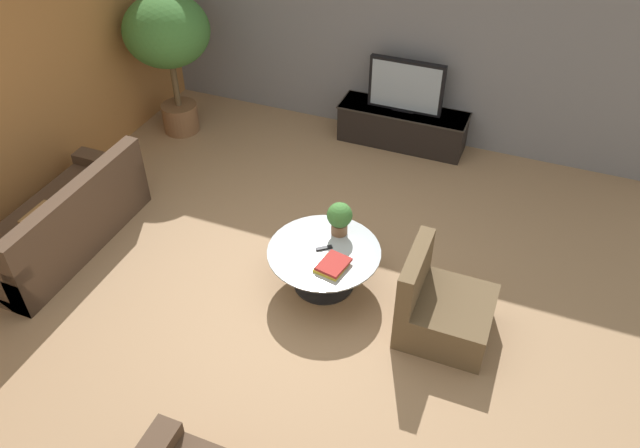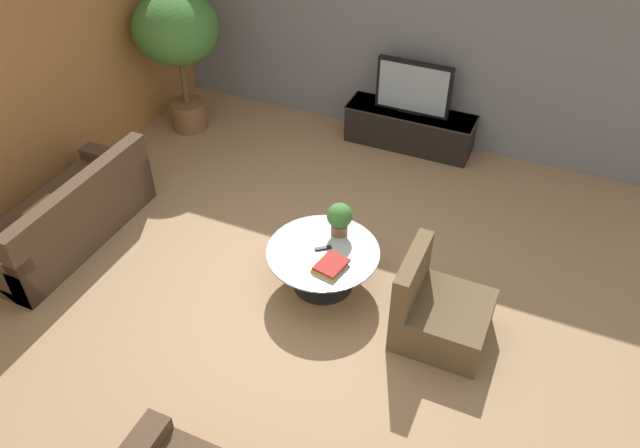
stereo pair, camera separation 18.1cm
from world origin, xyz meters
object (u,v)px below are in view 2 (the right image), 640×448
at_px(couch_by_wall, 67,218).
at_px(armchair_wicker, 438,313).
at_px(potted_palm_tall, 177,36).
at_px(potted_plant_tabletop, 340,218).
at_px(television, 414,88).
at_px(media_console, 409,128).
at_px(coffee_table, 323,261).

xyz_separation_m(couch_by_wall, armchair_wicker, (3.97, 0.30, -0.01)).
xyz_separation_m(potted_palm_tall, potted_plant_tabletop, (2.93, -1.74, -0.67)).
xyz_separation_m(armchair_wicker, potted_plant_tabletop, (-1.16, 0.47, 0.37)).
bearing_deg(couch_by_wall, television, 139.95).
relative_size(television, potted_palm_tall, 0.51).
relative_size(media_console, television, 1.75).
bearing_deg(armchair_wicker, coffee_table, 82.05).
xyz_separation_m(coffee_table, potted_plant_tabletop, (0.04, 0.31, 0.33)).
xyz_separation_m(television, coffee_table, (0.01, -2.81, -0.52)).
xyz_separation_m(coffee_table, armchair_wicker, (1.20, -0.17, -0.04)).
distance_m(media_console, couch_by_wall, 4.28).
relative_size(media_console, coffee_table, 1.51).
bearing_deg(coffee_table, potted_plant_tabletop, 82.20).
distance_m(television, coffee_table, 2.86).
bearing_deg(coffee_table, media_console, 90.26).
xyz_separation_m(media_console, coffee_table, (0.01, -2.81, 0.05)).
xyz_separation_m(media_console, potted_plant_tabletop, (0.05, -2.51, 0.38)).
distance_m(couch_by_wall, potted_palm_tall, 2.71).
distance_m(armchair_wicker, potted_plant_tabletop, 1.30).
xyz_separation_m(television, couch_by_wall, (-2.75, -3.28, -0.55)).
height_order(potted_palm_tall, potted_plant_tabletop, potted_palm_tall).
relative_size(television, armchair_wicker, 1.10).
xyz_separation_m(media_console, couch_by_wall, (-2.75, -3.28, 0.02)).
xyz_separation_m(media_console, potted_palm_tall, (-2.88, -0.77, 1.05)).
bearing_deg(potted_plant_tabletop, armchair_wicker, -22.20).
bearing_deg(armchair_wicker, potted_palm_tall, 61.63).
xyz_separation_m(couch_by_wall, potted_plant_tabletop, (2.81, 0.77, 0.35)).
height_order(couch_by_wall, potted_palm_tall, potted_palm_tall).
bearing_deg(media_console, potted_plant_tabletop, -88.76).
height_order(media_console, armchair_wicker, armchair_wicker).
bearing_deg(television, couch_by_wall, -130.05).
height_order(television, coffee_table, television).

